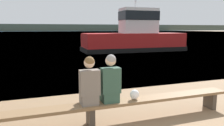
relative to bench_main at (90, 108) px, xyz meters
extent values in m
plane|color=teal|center=(1.13, 122.39, -0.39)|extent=(240.00, 240.00, 0.00)
cube|color=#424738|center=(1.13, 182.73, 2.30)|extent=(600.00, 12.00, 5.39)
cube|color=brown|center=(0.00, 0.00, 0.05)|extent=(6.97, 0.40, 0.06)
cube|color=#42382D|center=(3.18, 0.00, -0.19)|extent=(0.12, 0.34, 0.41)
cube|color=#42382D|center=(0.00, 0.00, -0.19)|extent=(0.12, 0.34, 0.41)
cube|color=#70665B|center=(-0.01, 0.06, 0.19)|extent=(0.35, 0.36, 0.21)
cube|color=#70665B|center=(-0.01, -0.02, 0.56)|extent=(0.41, 0.22, 0.53)
sphere|color=beige|center=(-0.01, -0.02, 0.98)|extent=(0.22, 0.22, 0.22)
sphere|color=brown|center=(-0.01, -0.04, 1.00)|extent=(0.20, 0.20, 0.20)
cube|color=#2D4C3D|center=(0.45, 0.06, 0.19)|extent=(0.35, 0.36, 0.21)
cube|color=#2D4C3D|center=(0.45, -0.02, 0.57)|extent=(0.41, 0.22, 0.54)
sphere|color=beige|center=(0.45, -0.02, 1.00)|extent=(0.23, 0.23, 0.23)
sphere|color=gray|center=(0.45, -0.04, 1.02)|extent=(0.21, 0.21, 0.21)
ellipsoid|color=white|center=(1.01, -0.02, 0.20)|extent=(0.21, 0.16, 0.23)
cube|color=#A81919|center=(7.56, 14.02, 0.42)|extent=(9.31, 3.30, 1.62)
cube|color=black|center=(7.56, 14.02, -0.20)|extent=(9.49, 3.43, 0.39)
cube|color=silver|center=(8.02, 14.00, 2.34)|extent=(3.28, 1.92, 2.23)
cube|color=black|center=(8.02, 14.00, 2.79)|extent=(3.34, 1.98, 0.80)
camera|label=1|loc=(-1.04, -4.28, 1.66)|focal=35.00mm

